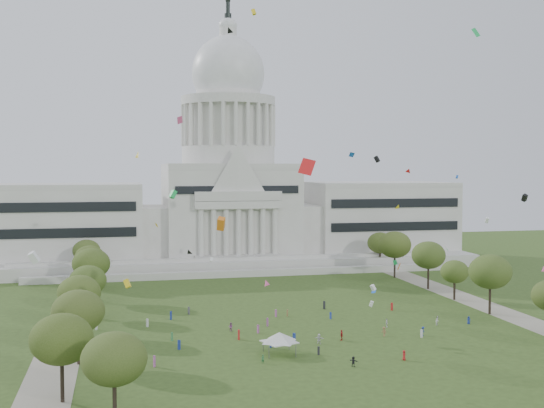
% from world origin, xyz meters
% --- Properties ---
extents(ground, '(400.00, 400.00, 0.00)m').
position_xyz_m(ground, '(0.00, 0.00, 0.00)').
color(ground, '#334A1B').
rests_on(ground, ground).
extents(capitol, '(160.00, 64.50, 91.30)m').
position_xyz_m(capitol, '(0.00, 113.59, 22.30)').
color(capitol, '#BCB9B0').
rests_on(capitol, ground).
extents(path_left, '(8.00, 160.00, 0.04)m').
position_xyz_m(path_left, '(-48.00, 30.00, 0.02)').
color(path_left, gray).
rests_on(path_left, ground).
extents(path_right, '(8.00, 160.00, 0.04)m').
position_xyz_m(path_right, '(48.00, 30.00, 0.02)').
color(path_right, gray).
rests_on(path_right, ground).
extents(row_tree_l_0, '(8.85, 8.85, 12.59)m').
position_xyz_m(row_tree_l_0, '(-45.26, -21.68, 8.95)').
color(row_tree_l_0, black).
rests_on(row_tree_l_0, ground).
extents(row_tree_l_1, '(8.86, 8.86, 12.59)m').
position_xyz_m(row_tree_l_1, '(-44.07, -2.96, 8.95)').
color(row_tree_l_1, black).
rests_on(row_tree_l_1, ground).
extents(row_tree_l_2, '(8.42, 8.42, 11.97)m').
position_xyz_m(row_tree_l_2, '(-45.04, 17.30, 8.51)').
color(row_tree_l_2, black).
rests_on(row_tree_l_2, ground).
extents(row_tree_r_2, '(9.55, 9.55, 13.58)m').
position_xyz_m(row_tree_r_2, '(44.17, 17.44, 9.66)').
color(row_tree_r_2, black).
rests_on(row_tree_r_2, ground).
extents(row_tree_l_3, '(8.12, 8.12, 11.55)m').
position_xyz_m(row_tree_l_3, '(-44.09, 33.92, 8.21)').
color(row_tree_l_3, black).
rests_on(row_tree_l_3, ground).
extents(row_tree_r_3, '(7.01, 7.01, 9.98)m').
position_xyz_m(row_tree_r_3, '(44.40, 34.48, 7.08)').
color(row_tree_r_3, black).
rests_on(row_tree_r_3, ground).
extents(row_tree_l_4, '(9.29, 9.29, 13.21)m').
position_xyz_m(row_tree_l_4, '(-44.08, 52.42, 9.39)').
color(row_tree_l_4, black).
rests_on(row_tree_l_4, ground).
extents(row_tree_r_4, '(9.19, 9.19, 13.06)m').
position_xyz_m(row_tree_r_4, '(44.76, 50.04, 9.29)').
color(row_tree_r_4, black).
rests_on(row_tree_r_4, ground).
extents(row_tree_l_5, '(8.33, 8.33, 11.85)m').
position_xyz_m(row_tree_l_5, '(-45.22, 71.01, 8.42)').
color(row_tree_l_5, black).
rests_on(row_tree_l_5, ground).
extents(row_tree_r_5, '(9.82, 9.82, 13.96)m').
position_xyz_m(row_tree_r_5, '(43.49, 70.19, 9.93)').
color(row_tree_r_5, black).
rests_on(row_tree_r_5, ground).
extents(row_tree_l_6, '(8.19, 8.19, 11.64)m').
position_xyz_m(row_tree_l_6, '(-46.87, 89.14, 8.27)').
color(row_tree_l_6, black).
rests_on(row_tree_l_6, ground).
extents(row_tree_r_6, '(8.42, 8.42, 11.97)m').
position_xyz_m(row_tree_r_6, '(45.96, 88.13, 8.51)').
color(row_tree_r_6, black).
rests_on(row_tree_r_6, ground).
extents(near_tree_0, '(8.47, 8.47, 12.04)m').
position_xyz_m(near_tree_0, '(-38.00, -32.00, 8.56)').
color(near_tree_0, black).
rests_on(near_tree_0, ground).
extents(event_tent, '(9.18, 9.18, 4.04)m').
position_xyz_m(event_tent, '(-9.78, -4.42, 3.13)').
color(event_tent, '#4C4C4C').
rests_on(event_tent, ground).
extents(person_0, '(0.94, 0.94, 1.65)m').
position_xyz_m(person_0, '(34.70, 9.64, 0.82)').
color(person_0, navy).
rests_on(person_0, ground).
extents(person_2, '(1.01, 1.08, 1.89)m').
position_xyz_m(person_2, '(27.79, 10.11, 0.95)').
color(person_2, silver).
rests_on(person_2, ground).
extents(person_3, '(1.03, 1.36, 1.88)m').
position_xyz_m(person_3, '(13.23, 3.69, 0.94)').
color(person_3, olive).
rests_on(person_3, ground).
extents(person_4, '(0.73, 1.22, 2.01)m').
position_xyz_m(person_4, '(4.11, 2.53, 1.00)').
color(person_4, '#B21E1E').
rests_on(person_4, ground).
extents(person_5, '(1.92, 1.63, 1.97)m').
position_xyz_m(person_5, '(-0.89, 0.82, 0.99)').
color(person_5, silver).
rests_on(person_5, ground).
extents(person_6, '(0.70, 0.94, 1.74)m').
position_xyz_m(person_6, '(10.25, -12.72, 0.87)').
color(person_6, '#B21E1E').
rests_on(person_6, ground).
extents(person_7, '(0.63, 0.53, 1.52)m').
position_xyz_m(person_7, '(-13.80, -9.30, 0.76)').
color(person_7, '#33723F').
rests_on(person_7, ground).
extents(person_8, '(1.01, 0.88, 1.77)m').
position_xyz_m(person_8, '(-15.44, 14.37, 0.89)').
color(person_8, '#994C8C').
rests_on(person_8, ground).
extents(person_9, '(1.25, 1.22, 1.79)m').
position_xyz_m(person_9, '(20.90, 2.45, 0.89)').
color(person_9, navy).
rests_on(person_9, ground).
extents(person_10, '(0.81, 1.15, 1.77)m').
position_xyz_m(person_10, '(16.69, 10.76, 0.88)').
color(person_10, silver).
rests_on(person_10, ground).
extents(person_11, '(1.52, 1.60, 1.71)m').
position_xyz_m(person_11, '(0.53, -14.33, 0.85)').
color(person_11, '#26262B').
rests_on(person_11, ground).
extents(distant_crowd, '(66.75, 39.87, 1.93)m').
position_xyz_m(distant_crowd, '(-16.46, 14.86, 0.88)').
color(distant_crowd, '#4C4C51').
rests_on(distant_crowd, ground).
extents(kite_swarm, '(90.31, 102.09, 64.81)m').
position_xyz_m(kite_swarm, '(-4.63, 4.09, 26.90)').
color(kite_swarm, blue).
rests_on(kite_swarm, ground).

